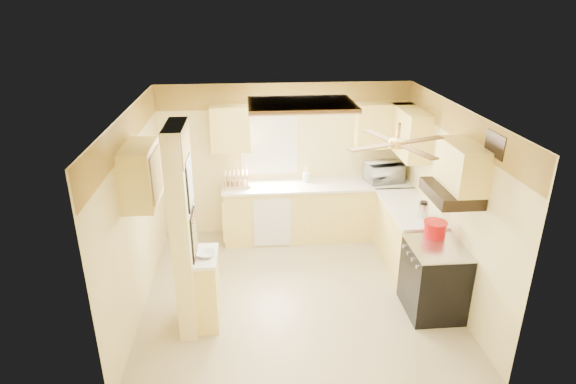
{
  "coord_description": "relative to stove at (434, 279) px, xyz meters",
  "views": [
    {
      "loc": [
        -0.59,
        -5.52,
        3.74
      ],
      "look_at": [
        -0.08,
        0.35,
        1.33
      ],
      "focal_mm": 30.0,
      "sensor_mm": 36.0,
      "label": 1
    }
  ],
  "objects": [
    {
      "name": "wall_front",
      "position": [
        -1.67,
        -1.35,
        0.79
      ],
      "size": [
        4.0,
        0.0,
        4.0
      ],
      "primitive_type": "plane",
      "rotation": [
        -1.57,
        0.0,
        0.0
      ],
      "color": "#F2DD93",
      "rests_on": "floor"
    },
    {
      "name": "wall_right",
      "position": [
        0.33,
        0.55,
        0.79
      ],
      "size": [
        0.0,
        3.8,
        3.8
      ],
      "primitive_type": "plane",
      "rotation": [
        1.57,
        0.0,
        -1.57
      ],
      "color": "#F2DD93",
      "rests_on": "floor"
    },
    {
      "name": "poster_menu",
      "position": [
        -2.91,
        0.0,
        1.39
      ],
      "size": [
        0.02,
        0.42,
        0.57
      ],
      "color": "black",
      "rests_on": "partition_column"
    },
    {
      "name": "kettle",
      "position": [
        0.08,
        0.79,
        0.59
      ],
      "size": [
        0.15,
        0.15,
        0.23
      ],
      "color": "silver",
      "rests_on": "countertop_right"
    },
    {
      "name": "ceiling_fan",
      "position": [
        -0.67,
        -0.15,
        1.83
      ],
      "size": [
        1.15,
        1.15,
        0.26
      ],
      "color": "gold",
      "rests_on": "ceiling"
    },
    {
      "name": "window",
      "position": [
        -1.92,
        2.44,
        1.09
      ],
      "size": [
        0.92,
        0.02,
        1.02
      ],
      "color": "white",
      "rests_on": "wall_back"
    },
    {
      "name": "range_hood",
      "position": [
        0.07,
        0.0,
        1.16
      ],
      "size": [
        0.5,
        0.76,
        0.14
      ],
      "primitive_type": "cube",
      "color": "black",
      "rests_on": "upper_cab_over_stove"
    },
    {
      "name": "upper_cab_back_left",
      "position": [
        -2.52,
        2.27,
        1.39
      ],
      "size": [
        0.6,
        0.35,
        0.7
      ],
      "primitive_type": "cube",
      "color": "#FFE572",
      "rests_on": "wall_back"
    },
    {
      "name": "dutch_oven",
      "position": [
        0.06,
        0.28,
        0.56
      ],
      "size": [
        0.3,
        0.3,
        0.2
      ],
      "color": "#BA090B",
      "rests_on": "stove"
    },
    {
      "name": "wall_left",
      "position": [
        -3.67,
        0.55,
        0.79
      ],
      "size": [
        0.0,
        3.8,
        3.8
      ],
      "primitive_type": "plane",
      "rotation": [
        1.57,
        0.0,
        1.57
      ],
      "color": "#F2DD93",
      "rests_on": "floor"
    },
    {
      "name": "partition_column",
      "position": [
        -3.02,
        0.0,
        0.79
      ],
      "size": [
        0.2,
        0.7,
        2.5
      ],
      "primitive_type": "cube",
      "color": "#F2DD93",
      "rests_on": "floor"
    },
    {
      "name": "upper_cab_left_wall",
      "position": [
        -3.49,
        0.3,
        1.39
      ],
      "size": [
        0.35,
        0.75,
        0.7
      ],
      "primitive_type": "cube",
      "color": "#FFE572",
      "rests_on": "wall_left"
    },
    {
      "name": "utensil_crock",
      "position": [
        -1.33,
        2.26,
        0.56
      ],
      "size": [
        0.12,
        0.12,
        0.24
      ],
      "color": "white",
      "rests_on": "countertop_back"
    },
    {
      "name": "upper_cab_right",
      "position": [
        0.16,
        1.8,
        1.39
      ],
      "size": [
        0.35,
        1.0,
        0.7
      ],
      "primitive_type": "cube",
      "color": "#FFE572",
      "rests_on": "wall_right"
    },
    {
      "name": "stove",
      "position": [
        0.0,
        0.0,
        0.0
      ],
      "size": [
        0.68,
        0.77,
        0.92
      ],
      "color": "black",
      "rests_on": "floor"
    },
    {
      "name": "wallpaper_border",
      "position": [
        -1.67,
        2.43,
        1.84
      ],
      "size": [
        4.0,
        0.02,
        0.4
      ],
      "primitive_type": "cube",
      "color": "gold",
      "rests_on": "wall_back"
    },
    {
      "name": "poster_nashville",
      "position": [
        -2.91,
        0.0,
        0.74
      ],
      "size": [
        0.02,
        0.42,
        0.57
      ],
      "color": "black",
      "rests_on": "partition_column"
    },
    {
      "name": "lower_cabinets_back",
      "position": [
        -1.17,
        2.15,
        -0.01
      ],
      "size": [
        3.0,
        0.6,
        0.9
      ],
      "primitive_type": "cube",
      "color": "#FFE572",
      "rests_on": "floor"
    },
    {
      "name": "lower_cabinets_right",
      "position": [
        0.03,
        1.15,
        -0.01
      ],
      "size": [
        0.6,
        1.4,
        0.9
      ],
      "primitive_type": "cube",
      "color": "#FFE572",
      "rests_on": "floor"
    },
    {
      "name": "microwave",
      "position": [
        -0.08,
        2.17,
        0.64
      ],
      "size": [
        0.62,
        0.47,
        0.31
      ],
      "primitive_type": "imported",
      "rotation": [
        0.0,
        0.0,
        3.3
      ],
      "color": "white",
      "rests_on": "countertop_back"
    },
    {
      "name": "ledge_top",
      "position": [
        -2.8,
        0.0,
        0.46
      ],
      "size": [
        0.28,
        0.58,
        0.04
      ],
      "primitive_type": "cube",
      "color": "white",
      "rests_on": "partition_ledge"
    },
    {
      "name": "ceiling",
      "position": [
        -1.67,
        0.55,
        2.04
      ],
      "size": [
        4.0,
        4.0,
        0.0
      ],
      "primitive_type": "plane",
      "rotation": [
        3.14,
        0.0,
        0.0
      ],
      "color": "white",
      "rests_on": "wall_back"
    },
    {
      "name": "countertop_right",
      "position": [
        0.02,
        1.15,
        0.46
      ],
      "size": [
        0.64,
        1.44,
        0.04
      ],
      "primitive_type": "cube",
      "color": "white",
      "rests_on": "lower_cabinets_right"
    },
    {
      "name": "bowl",
      "position": [
        -2.79,
        -0.03,
        0.51
      ],
      "size": [
        0.25,
        0.25,
        0.05
      ],
      "primitive_type": "imported",
      "rotation": [
        0.0,
        0.0,
        -0.2
      ],
      "color": "white",
      "rests_on": "ledge_top"
    },
    {
      "name": "dishwasher_panel",
      "position": [
        -1.92,
        1.84,
        -0.03
      ],
      "size": [
        0.58,
        0.02,
        0.8
      ],
      "primitive_type": "cube",
      "color": "white",
      "rests_on": "lower_cabinets_back"
    },
    {
      "name": "dish_rack",
      "position": [
        -2.46,
        2.16,
        0.56
      ],
      "size": [
        0.43,
        0.34,
        0.23
      ],
      "color": "tan",
      "rests_on": "countertop_back"
    },
    {
      "name": "vent_grate",
      "position": [
        0.31,
        -0.35,
        1.84
      ],
      "size": [
        0.02,
        0.4,
        0.25
      ],
      "primitive_type": "cube",
      "color": "black",
      "rests_on": "wall_right"
    },
    {
      "name": "upper_cab_back_right",
      "position": [
        -0.12,
        2.27,
        1.39
      ],
      "size": [
        0.9,
        0.35,
        0.7
      ],
      "primitive_type": "cube",
      "color": "#FFE572",
      "rests_on": "wall_back"
    },
    {
      "name": "upper_cab_over_stove",
      "position": [
        0.16,
        0.0,
        1.49
      ],
      "size": [
        0.35,
        0.76,
        0.52
      ],
      "primitive_type": "cube",
      "color": "#FFE572",
      "rests_on": "wall_right"
    },
    {
      "name": "wall_back",
      "position": [
        -1.67,
        2.45,
        0.79
      ],
      "size": [
        4.0,
        0.0,
        4.0
      ],
      "primitive_type": "plane",
      "rotation": [
        1.57,
        0.0,
        0.0
      ],
      "color": "#F2DD93",
      "rests_on": "floor"
    },
    {
      "name": "partition_ledge",
      "position": [
        -2.8,
        0.0,
        -0.01
      ],
      "size": [
        0.25,
        0.55,
        0.9
      ],
      "primitive_type": "cube",
      "color": "#FFE572",
      "rests_on": "floor"
    },
    {
      "name": "ceiling_light_panel",
      "position": [
        -1.57,
        1.05,
        2.0
      ],
      "size": [
        1.35,
        0.95,
        0.06
      ],
      "color": "brown",
      "rests_on": "ceiling"
    },
    {
      "name": "countertop_back",
      "position": [
        -1.17,
        2.14,
        0.46
      ],
      "size": [
        3.04,
        0.64,
        0.04
      ],
      "primitive_type": "cube",
      "color": "white",
      "rests_on": "lower_cabinets_back"
    },
    {
      "name": "floor",
      "position": [
        -1.67,
        0.55,
        -0.46
      ],
      "size": [
        4.0,
        4.0,
        0.0
      ],
      "primitive_type": "plane",
      "color": "tan",
      "rests_on": "ground"
    }
  ]
}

